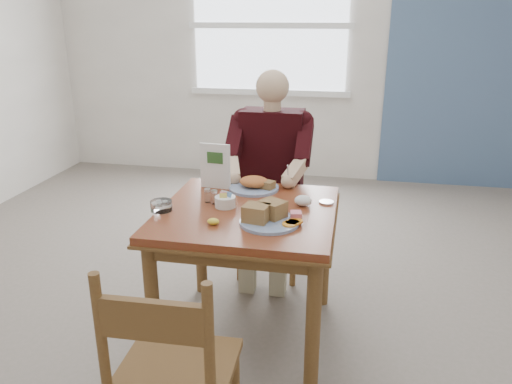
% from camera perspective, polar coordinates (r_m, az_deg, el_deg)
% --- Properties ---
extents(floor, '(6.00, 6.00, 0.00)m').
position_cam_1_polar(floor, '(2.95, -0.91, -15.67)').
color(floor, '#6B6456').
rests_on(floor, ground).
extents(wall_back, '(5.50, 0.00, 5.50)m').
position_cam_1_polar(wall_back, '(5.38, 5.99, 16.27)').
color(wall_back, white).
rests_on(wall_back, ground).
extents(accent_panel, '(1.60, 0.02, 2.80)m').
position_cam_1_polar(accent_panel, '(5.45, 23.55, 14.86)').
color(accent_panel, '#486387').
rests_on(accent_panel, ground).
extents(lemon_wedge, '(0.07, 0.05, 0.03)m').
position_cam_1_polar(lemon_wedge, '(2.40, -4.90, -3.38)').
color(lemon_wedge, yellow).
rests_on(lemon_wedge, table).
extents(napkin, '(0.11, 0.10, 0.06)m').
position_cam_1_polar(napkin, '(2.64, 5.40, -0.99)').
color(napkin, white).
rests_on(napkin, table).
extents(metal_dish, '(0.10, 0.10, 0.01)m').
position_cam_1_polar(metal_dish, '(2.70, 8.05, -1.16)').
color(metal_dish, silver).
rests_on(metal_dish, table).
extents(window, '(1.72, 0.04, 1.42)m').
position_cam_1_polar(window, '(5.40, 1.58, 18.49)').
color(window, white).
rests_on(window, wall_back).
extents(table, '(0.92, 0.92, 0.75)m').
position_cam_1_polar(table, '(2.63, -0.98, -4.23)').
color(table, maroon).
rests_on(table, ground).
extents(chair_far, '(0.42, 0.42, 0.95)m').
position_cam_1_polar(chair_far, '(3.42, 1.85, -1.40)').
color(chair_far, brown).
rests_on(chair_far, ground).
extents(chair_near, '(0.43, 0.43, 0.95)m').
position_cam_1_polar(chair_near, '(1.93, -9.57, -20.03)').
color(chair_near, brown).
rests_on(chair_near, ground).
extents(diner, '(0.53, 0.56, 1.39)m').
position_cam_1_polar(diner, '(3.23, 1.65, 3.56)').
color(diner, tan).
rests_on(diner, chair_far).
extents(near_plate, '(0.36, 0.36, 0.10)m').
position_cam_1_polar(near_plate, '(2.41, 1.39, -2.73)').
color(near_plate, white).
rests_on(near_plate, table).
extents(far_plate, '(0.38, 0.38, 0.08)m').
position_cam_1_polar(far_plate, '(2.87, -0.11, 0.85)').
color(far_plate, white).
rests_on(far_plate, table).
extents(caddy, '(0.14, 0.14, 0.08)m').
position_cam_1_polar(caddy, '(2.61, -3.54, -1.10)').
color(caddy, white).
rests_on(caddy, table).
extents(shakers, '(0.08, 0.06, 0.08)m').
position_cam_1_polar(shakers, '(2.67, -5.19, -0.47)').
color(shakers, white).
rests_on(shakers, table).
extents(creamer, '(0.13, 0.13, 0.05)m').
position_cam_1_polar(creamer, '(2.61, -10.77, -1.53)').
color(creamer, white).
rests_on(creamer, table).
extents(menu, '(0.18, 0.03, 0.26)m').
position_cam_1_polar(menu, '(2.87, -4.68, 2.99)').
color(menu, white).
rests_on(menu, table).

